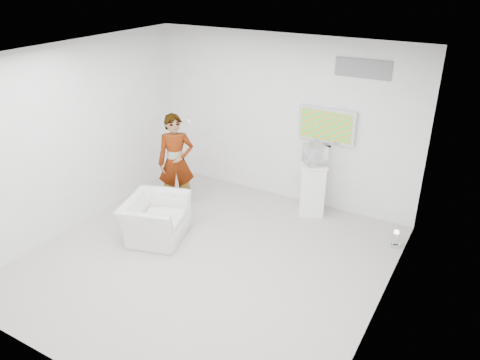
% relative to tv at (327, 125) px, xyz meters
% --- Properties ---
extents(room, '(5.01, 5.01, 3.00)m').
position_rel_tv_xyz_m(room, '(-0.85, -2.45, -0.05)').
color(room, '#B4AEA5').
rests_on(room, ground).
extents(tv, '(1.00, 0.08, 0.60)m').
position_rel_tv_xyz_m(tv, '(0.00, 0.00, 0.00)').
color(tv, silver).
rests_on(tv, room).
extents(logo_decal, '(0.90, 0.02, 0.30)m').
position_rel_tv_xyz_m(logo_decal, '(0.50, 0.04, 1.00)').
color(logo_decal, slate).
rests_on(logo_decal, room).
extents(person, '(0.75, 0.72, 1.74)m').
position_rel_tv_xyz_m(person, '(-2.25, -1.30, -0.68)').
color(person, silver).
rests_on(person, room).
extents(armchair, '(1.15, 1.24, 0.67)m').
position_rel_tv_xyz_m(armchair, '(-1.92, -2.32, -1.22)').
color(armchair, silver).
rests_on(armchair, room).
extents(pedestal, '(0.60, 0.60, 0.94)m').
position_rel_tv_xyz_m(pedestal, '(-0.06, -0.30, -1.08)').
color(pedestal, white).
rests_on(pedestal, room).
extents(floor_uplight, '(0.19, 0.19, 0.28)m').
position_rel_tv_xyz_m(floor_uplight, '(1.50, -0.67, -1.41)').
color(floor_uplight, silver).
rests_on(floor_uplight, room).
extents(vitrine, '(0.47, 0.47, 0.33)m').
position_rel_tv_xyz_m(vitrine, '(-0.06, -0.30, -0.44)').
color(vitrine, white).
rests_on(vitrine, pedestal).
extents(console, '(0.11, 0.15, 0.20)m').
position_rel_tv_xyz_m(console, '(-0.06, -0.30, -0.51)').
color(console, white).
rests_on(console, pedestal).
extents(wii_remote, '(0.14, 0.11, 0.04)m').
position_rel_tv_xyz_m(wii_remote, '(-2.14, -1.02, 0.01)').
color(wii_remote, white).
rests_on(wii_remote, person).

